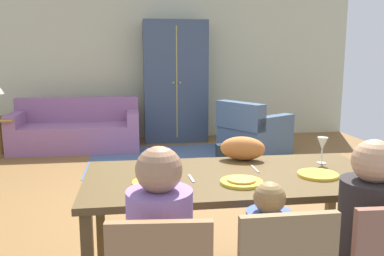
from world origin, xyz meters
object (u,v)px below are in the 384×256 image
(armchair, at_px, (252,133))
(armoire, at_px, (175,82))
(dining_table, at_px, (234,185))
(wine_glass, at_px, (322,145))
(plate_near_man, at_px, (154,183))
(plate_near_woman, at_px, (318,175))
(plate_near_child, at_px, (241,182))
(couch, at_px, (77,131))
(cat, at_px, (243,148))
(handbag, at_px, (227,153))
(person_woman, at_px, (363,254))

(armchair, height_order, armoire, armoire)
(dining_table, xyz_separation_m, wine_glass, (0.67, 0.18, 0.20))
(armchair, bearing_deg, armoire, 132.59)
(plate_near_man, xyz_separation_m, plate_near_woman, (1.02, 0.02, 0.00))
(plate_near_woman, height_order, wine_glass, wine_glass)
(armchair, bearing_deg, plate_near_child, -107.66)
(wine_glass, relative_size, couch, 0.09)
(dining_table, height_order, plate_near_man, plate_near_man)
(dining_table, xyz_separation_m, cat, (0.15, 0.35, 0.16))
(cat, bearing_deg, armoire, 109.81)
(plate_near_child, relative_size, armoire, 0.12)
(wine_glass, relative_size, handbag, 0.58)
(wine_glass, xyz_separation_m, cat, (-0.52, 0.17, -0.05))
(plate_near_child, bearing_deg, couch, 109.20)
(cat, xyz_separation_m, armoire, (-0.04, 4.39, 0.20))
(cat, bearing_deg, dining_table, -93.69)
(dining_table, distance_m, couch, 4.54)
(plate_near_man, height_order, plate_near_child, same)
(cat, bearing_deg, armchair, 91.35)
(person_woman, relative_size, armchair, 0.94)
(plate_near_woman, bearing_deg, plate_near_man, -178.88)
(dining_table, bearing_deg, cat, 66.99)
(plate_near_child, relative_size, wine_glass, 1.34)
(plate_near_child, height_order, armchair, armchair)
(cat, height_order, couch, cat)
(couch, distance_m, armchair, 2.82)
(plate_near_man, relative_size, plate_near_child, 1.00)
(person_woman, bearing_deg, plate_near_woman, 90.18)
(plate_near_child, bearing_deg, plate_near_woman, 8.90)
(plate_near_man, relative_size, couch, 0.13)
(person_woman, distance_m, armoire, 5.42)
(dining_table, bearing_deg, plate_near_woman, -11.07)
(couch, distance_m, handbag, 2.52)
(armchair, bearing_deg, person_woman, -99.19)
(cat, relative_size, handbag, 1.00)
(person_woman, bearing_deg, plate_near_child, 138.23)
(plate_near_man, height_order, handbag, plate_near_man)
(wine_glass, relative_size, armchair, 0.16)
(couch, relative_size, armoire, 0.95)
(person_woman, height_order, armchair, person_woman)
(plate_near_man, distance_m, plate_near_woman, 1.02)
(plate_near_man, bearing_deg, couch, 103.29)
(plate_near_child, bearing_deg, wine_glass, 28.28)
(cat, bearing_deg, wine_glass, 0.87)
(person_woman, relative_size, cat, 3.47)
(plate_near_child, height_order, wine_glass, wine_glass)
(plate_near_man, distance_m, armoire, 4.91)
(plate_near_woman, bearing_deg, armoire, 94.70)
(plate_near_child, bearing_deg, armchair, 72.34)
(person_woman, bearing_deg, armoire, 94.25)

